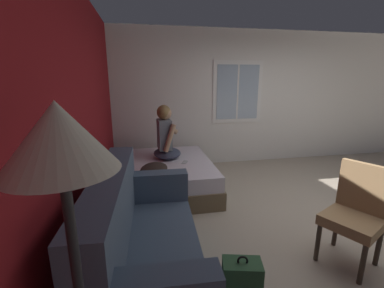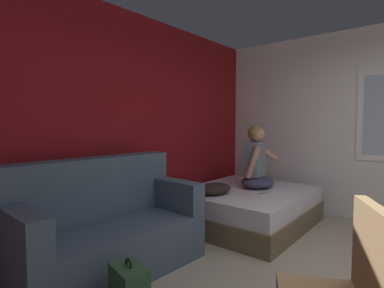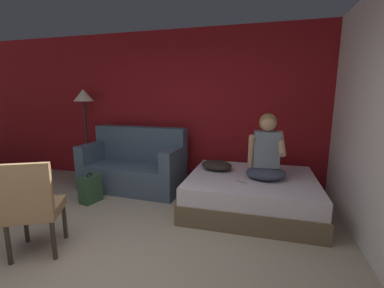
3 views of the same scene
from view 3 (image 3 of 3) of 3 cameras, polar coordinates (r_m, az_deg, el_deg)
wall_back_accent at (r=4.69m, az=-1.73°, el=7.86°), size 9.85×0.16×2.70m
bed at (r=3.76m, az=12.94°, el=-10.52°), size 1.76×1.51×0.48m
couch at (r=4.56m, az=-12.56°, el=-4.68°), size 1.74×0.90×1.04m
side_chair at (r=3.01m, az=-31.92°, el=-11.37°), size 0.62×0.62×0.98m
person_seated at (r=3.54m, az=16.20°, el=-1.87°), size 0.55×0.48×0.88m
backpack at (r=4.20m, az=-21.71°, el=-9.39°), size 0.29×0.33×0.46m
throw_pillow at (r=3.89m, az=5.49°, el=-4.73°), size 0.57×0.50×0.14m
cell_phone at (r=3.39m, az=10.86°, el=-8.35°), size 0.16×0.12×0.01m
floor_lamp at (r=5.16m, az=-22.85°, el=8.18°), size 0.36×0.36×1.70m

